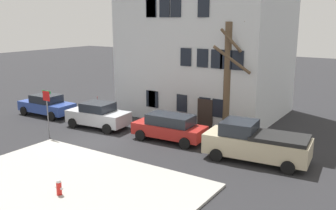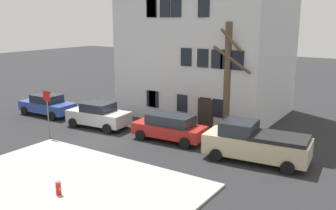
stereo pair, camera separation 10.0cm
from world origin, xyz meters
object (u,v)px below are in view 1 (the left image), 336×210
at_px(car_blue_sedan, 47,105).
at_px(car_red_wagon, 170,127).
at_px(bicycle_leaning, 99,104).
at_px(tree_bare_mid, 229,74).
at_px(building_main, 207,40).
at_px(car_silver_sedan, 98,115).
at_px(tree_bare_near, 175,78).
at_px(pickup_truck_beige, 256,143).
at_px(street_sign_pole, 47,105).
at_px(fire_hydrant, 59,187).

height_order(car_blue_sedan, car_red_wagon, car_red_wagon).
distance_m(car_red_wagon, bicycle_leaning, 10.17).
bearing_deg(tree_bare_mid, car_red_wagon, -123.03).
bearing_deg(building_main, car_silver_sedan, -117.24).
distance_m(tree_bare_near, bicycle_leaning, 7.41).
bearing_deg(tree_bare_near, car_blue_sedan, -151.31).
height_order(car_silver_sedan, pickup_truck_beige, pickup_truck_beige).
relative_size(pickup_truck_beige, street_sign_pole, 1.84).
distance_m(car_red_wagon, pickup_truck_beige, 5.57).
distance_m(car_silver_sedan, street_sign_pole, 3.73).
bearing_deg(bicycle_leaning, tree_bare_mid, -1.69).
bearing_deg(tree_bare_mid, fire_hydrant, -99.58).
distance_m(building_main, car_blue_sedan, 13.37).
bearing_deg(car_red_wagon, pickup_truck_beige, -3.24).
bearing_deg(bicycle_leaning, car_silver_sedan, -47.14).
bearing_deg(bicycle_leaning, tree_bare_near, 8.33).
height_order(tree_bare_near, fire_hydrant, tree_bare_near).
xyz_separation_m(tree_bare_near, bicycle_leaning, (-6.84, -1.00, -2.68)).
relative_size(building_main, fire_hydrant, 17.61).
height_order(tree_bare_near, car_silver_sedan, tree_bare_near).
bearing_deg(bicycle_leaning, pickup_truck_beige, -15.36).
height_order(pickup_truck_beige, street_sign_pole, street_sign_pole).
bearing_deg(pickup_truck_beige, tree_bare_near, 147.86).
relative_size(car_red_wagon, pickup_truck_beige, 0.83).
distance_m(tree_bare_mid, car_red_wagon, 5.11).
height_order(car_red_wagon, fire_hydrant, car_red_wagon).
xyz_separation_m(building_main, car_silver_sedan, (-4.11, -7.98, -4.87)).
bearing_deg(bicycle_leaning, car_red_wagon, -21.96).
relative_size(building_main, car_blue_sedan, 2.60).
bearing_deg(bicycle_leaning, fire_hydrant, -52.67).
bearing_deg(building_main, car_red_wagon, -78.62).
xyz_separation_m(building_main, car_blue_sedan, (-9.75, -7.72, -4.92)).
distance_m(car_blue_sedan, street_sign_pole, 6.01).
xyz_separation_m(building_main, tree_bare_mid, (3.80, -4.28, -1.85)).
distance_m(tree_bare_mid, pickup_truck_beige, 5.80).
distance_m(tree_bare_near, tree_bare_mid, 5.08).
relative_size(building_main, street_sign_pole, 3.96).
distance_m(car_silver_sedan, bicycle_leaning, 5.54).
distance_m(fire_hydrant, street_sign_pole, 8.75).
distance_m(tree_bare_near, car_silver_sedan, 6.30).
bearing_deg(building_main, street_sign_pole, -114.33).
bearing_deg(car_silver_sedan, car_blue_sedan, 177.28).
height_order(car_blue_sedan, street_sign_pole, street_sign_pole).
height_order(building_main, pickup_truck_beige, building_main).
bearing_deg(tree_bare_mid, building_main, 131.59).
bearing_deg(street_sign_pole, fire_hydrant, -36.96).
height_order(pickup_truck_beige, bicycle_leaning, pickup_truck_beige).
distance_m(pickup_truck_beige, fire_hydrant, 10.05).
bearing_deg(building_main, fire_hydrant, -84.00).
height_order(car_silver_sedan, street_sign_pole, street_sign_pole).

